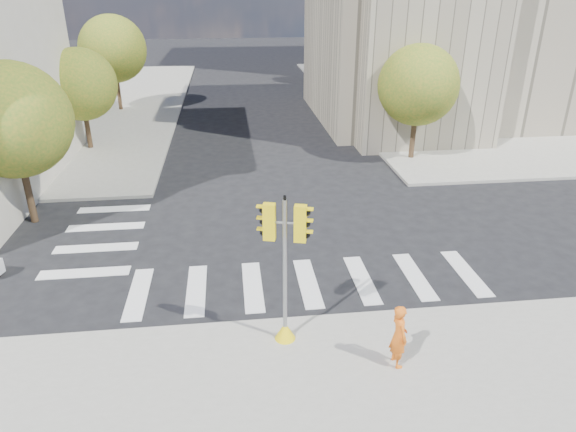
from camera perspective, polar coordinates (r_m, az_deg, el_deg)
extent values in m
plane|color=black|center=(18.59, 1.59, -4.19)|extent=(160.00, 160.00, 0.00)
cube|color=gray|center=(48.54, 21.43, 12.36)|extent=(28.00, 40.00, 0.15)
cube|color=gray|center=(46.50, -29.33, 10.46)|extent=(28.00, 40.00, 0.15)
cube|color=#9D937C|center=(41.07, 22.96, 20.05)|extent=(26.00, 14.00, 14.00)
cube|color=#9D937C|center=(33.22, 14.31, 20.49)|extent=(8.00, 8.00, 14.00)
cylinder|color=#382616|center=(23.01, -26.84, 2.22)|extent=(0.28, 0.28, 2.45)
sphere|color=#38691E|center=(22.19, -28.30, 9.36)|extent=(4.40, 4.40, 4.40)
cylinder|color=#382616|center=(32.16, -21.32, 8.73)|extent=(0.28, 0.28, 2.17)
sphere|color=#38691E|center=(31.62, -22.07, 13.40)|extent=(4.00, 4.00, 4.00)
cylinder|color=#382616|center=(41.64, -18.27, 12.78)|extent=(0.28, 0.28, 2.62)
sphere|color=#38691E|center=(41.17, -18.88, 17.17)|extent=(4.80, 4.80, 4.80)
cylinder|color=#382616|center=(29.00, 13.68, 8.34)|extent=(0.28, 0.28, 2.38)
sphere|color=#38691E|center=(28.37, 14.27, 13.91)|extent=(4.20, 4.20, 4.20)
cylinder|color=#382616|center=(40.14, 7.91, 13.27)|extent=(0.28, 0.28, 2.52)
sphere|color=#38691E|center=(39.66, 8.18, 17.66)|extent=(4.60, 4.60, 4.60)
cylinder|color=#382616|center=(51.69, 4.58, 15.76)|extent=(0.28, 0.28, 2.27)
sphere|color=#38691E|center=(51.35, 4.68, 18.78)|extent=(4.00, 4.00, 4.00)
cylinder|color=black|center=(32.24, 12.67, 15.42)|extent=(0.12, 0.12, 8.00)
cylinder|color=black|center=(45.59, 6.86, 18.33)|extent=(0.12, 0.12, 8.00)
cone|color=yellow|center=(14.12, -0.33, -12.62)|extent=(0.56, 0.56, 0.50)
cylinder|color=gray|center=(13.12, -0.35, -6.41)|extent=(0.11, 0.11, 4.06)
cylinder|color=black|center=(12.19, -0.37, 2.01)|extent=(0.07, 0.07, 0.12)
cylinder|color=gray|center=(12.45, -0.36, -0.76)|extent=(0.89, 0.28, 0.06)
cube|color=yellow|center=(12.50, -2.09, -0.66)|extent=(0.35, 0.29, 0.95)
cube|color=yellow|center=(12.41, 1.38, -0.86)|extent=(0.35, 0.29, 0.95)
imported|color=orange|center=(13.24, 12.21, -12.86)|extent=(0.48, 0.67, 1.72)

